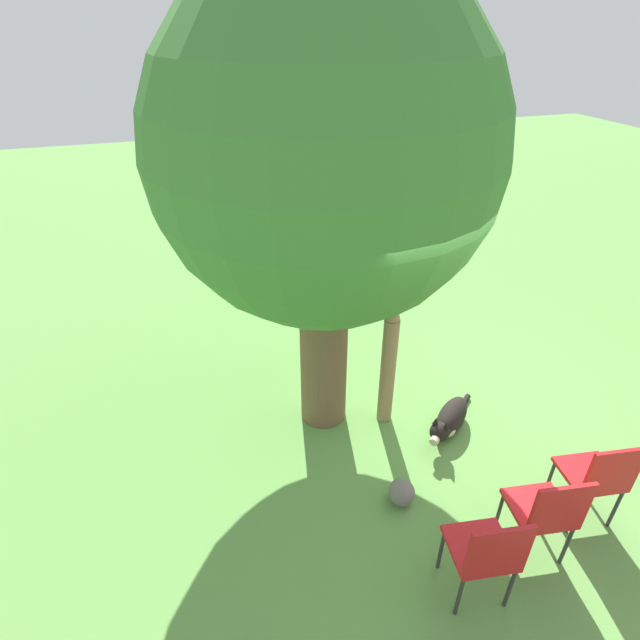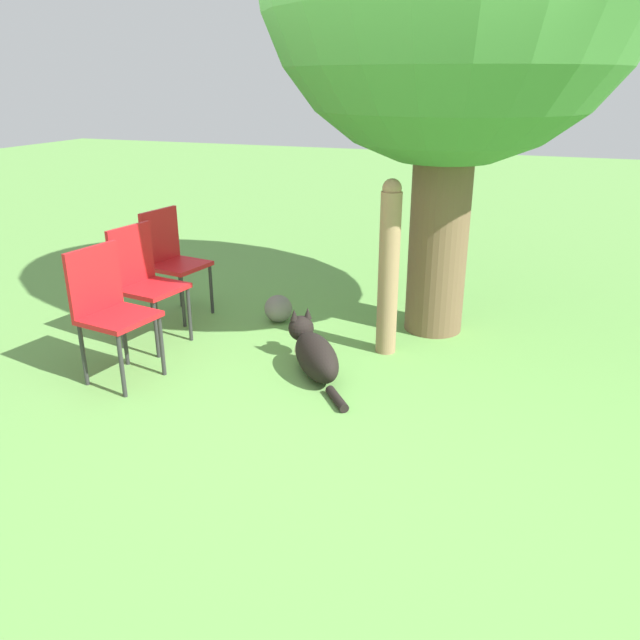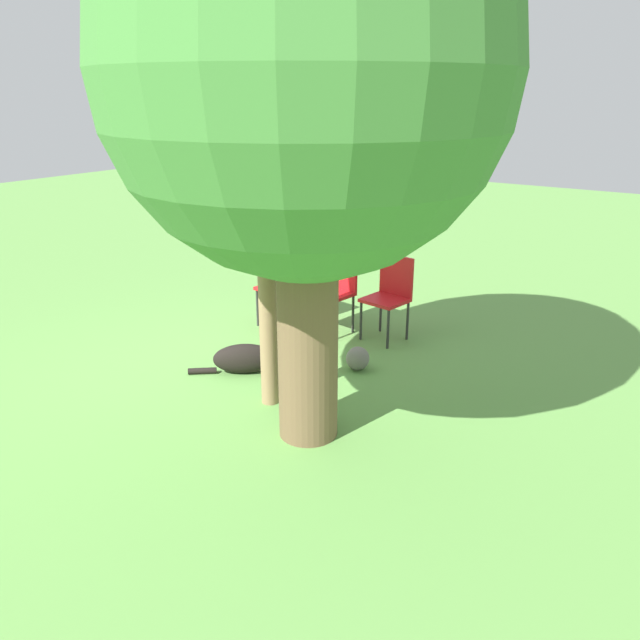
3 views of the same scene
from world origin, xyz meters
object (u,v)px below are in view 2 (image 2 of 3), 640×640
object	(u,v)px
red_chair_1	(144,277)
red_chair_0	(109,305)
red_chair_2	(171,256)
fence_post	(389,268)
dog	(314,353)

from	to	relation	value
red_chair_1	red_chair_0	bearing A→B (deg)	-67.18
red_chair_0	red_chair_2	distance (m)	1.28
fence_post	red_chair_1	distance (m)	1.90
dog	red_chair_0	size ratio (longest dim) A/B	0.94
dog	red_chair_1	world-z (taller)	red_chair_1
red_chair_0	red_chair_1	world-z (taller)	same
red_chair_0	red_chair_1	size ratio (longest dim) A/B	1.00
fence_post	red_chair_1	size ratio (longest dim) A/B	1.42
fence_post	red_chair_0	bearing A→B (deg)	-146.45
red_chair_0	red_chair_2	world-z (taller)	same
dog	fence_post	bearing A→B (deg)	-74.40
red_chair_1	red_chair_2	bearing A→B (deg)	112.82
dog	red_chair_0	distance (m)	1.45
dog	fence_post	xyz separation A→B (m)	(0.39, 0.55, 0.52)
fence_post	red_chair_0	world-z (taller)	fence_post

